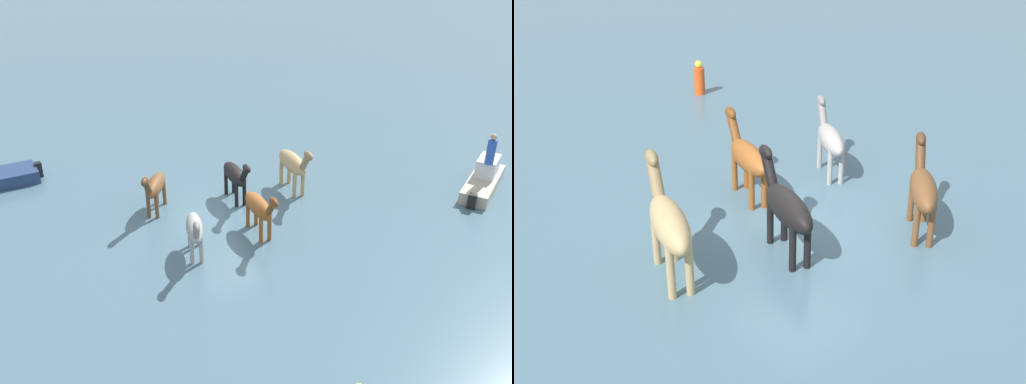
# 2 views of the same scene
# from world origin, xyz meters

# --- Properties ---
(ground_plane) EXTENTS (140.57, 140.57, 0.00)m
(ground_plane) POSITION_xyz_m (0.00, 0.00, 0.00)
(ground_plane) COLOR #476675
(horse_gray_outer) EXTENTS (2.38, 1.18, 1.87)m
(horse_gray_outer) POSITION_xyz_m (0.58, -0.93, 1.03)
(horse_gray_outer) COLOR black
(horse_gray_outer) RESTS_ON ground_plane
(horse_mid_herd) EXTENTS (2.04, 1.46, 1.71)m
(horse_mid_herd) POSITION_xyz_m (-1.46, 2.45, 0.94)
(horse_mid_herd) COLOR #9E9993
(horse_mid_herd) RESTS_ON ground_plane
(horse_pinto_flank) EXTENTS (1.83, 1.96, 1.80)m
(horse_pinto_flank) POSITION_xyz_m (1.81, 1.74, 0.99)
(horse_pinto_flank) COLOR brown
(horse_pinto_flank) RESTS_ON ground_plane
(horse_rear_stallion) EXTENTS (2.34, 1.13, 1.83)m
(horse_rear_stallion) POSITION_xyz_m (-1.84, 0.12, 1.01)
(horse_rear_stallion) COLOR brown
(horse_rear_stallion) RESTS_ON ground_plane
(horse_lead) EXTENTS (2.61, 1.35, 2.06)m
(horse_lead) POSITION_xyz_m (-0.26, -3.08, 1.14)
(horse_lead) COLOR tan
(horse_lead) RESTS_ON ground_plane
(boat_motor_center) EXTENTS (1.95, 3.82, 1.31)m
(boat_motor_center) POSITION_xyz_m (-5.10, -8.67, 0.30)
(boat_motor_center) COLOR #B7AD93
(boat_motor_center) RESTS_ON ground_plane
(person_helmsman_aft) EXTENTS (0.32, 0.32, 1.19)m
(person_helmsman_aft) POSITION_xyz_m (-5.26, -8.43, 1.71)
(person_helmsman_aft) COLOR #2D51B2
(person_helmsman_aft) RESTS_ON boat_motor_center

